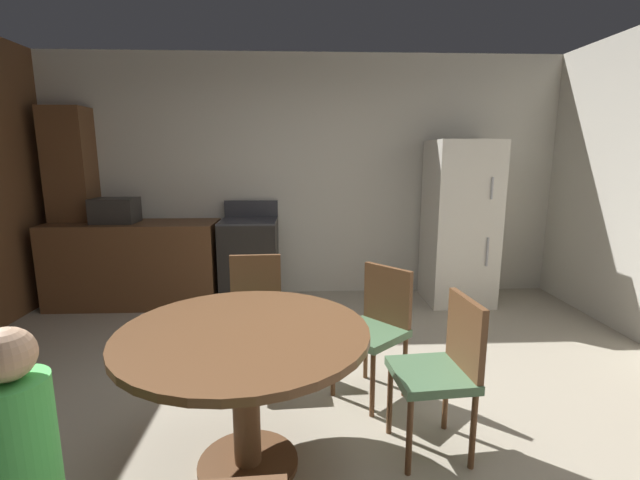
{
  "coord_description": "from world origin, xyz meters",
  "views": [
    {
      "loc": [
        -0.05,
        -2.24,
        1.61
      ],
      "look_at": [
        0.1,
        1.12,
        0.95
      ],
      "focal_mm": 24.43,
      "sensor_mm": 36.0,
      "label": 1
    }
  ],
  "objects_px": {
    "dining_table": "(245,359)",
    "chair_north": "(256,307)",
    "refrigerator": "(460,223)",
    "microwave": "(115,210)",
    "oven_range": "(250,261)",
    "person_child": "(24,476)",
    "chair_northeast": "(376,323)",
    "chair_east": "(443,365)"
  },
  "relations": [
    {
      "from": "dining_table",
      "to": "chair_east",
      "type": "bearing_deg",
      "value": 5.06
    },
    {
      "from": "person_child",
      "to": "dining_table",
      "type": "bearing_deg",
      "value": 0.0
    },
    {
      "from": "person_child",
      "to": "chair_north",
      "type": "bearing_deg",
      "value": 22.03
    },
    {
      "from": "microwave",
      "to": "chair_northeast",
      "type": "xyz_separation_m",
      "value": [
        2.46,
        -1.92,
        -0.53
      ]
    },
    {
      "from": "refrigerator",
      "to": "chair_east",
      "type": "bearing_deg",
      "value": -111.36
    },
    {
      "from": "chair_northeast",
      "to": "chair_north",
      "type": "bearing_deg",
      "value": -64.31
    },
    {
      "from": "dining_table",
      "to": "microwave",
      "type": "bearing_deg",
      "value": 122.53
    },
    {
      "from": "dining_table",
      "to": "chair_north",
      "type": "xyz_separation_m",
      "value": [
        -0.05,
        1.05,
        -0.1
      ]
    },
    {
      "from": "person_child",
      "to": "refrigerator",
      "type": "bearing_deg",
      "value": 1.11
    },
    {
      "from": "dining_table",
      "to": "chair_east",
      "type": "relative_size",
      "value": 1.43
    },
    {
      "from": "chair_north",
      "to": "chair_northeast",
      "type": "relative_size",
      "value": 1.0
    },
    {
      "from": "chair_east",
      "to": "person_child",
      "type": "height_order",
      "value": "person_child"
    },
    {
      "from": "oven_range",
      "to": "chair_north",
      "type": "height_order",
      "value": "oven_range"
    },
    {
      "from": "microwave",
      "to": "chair_north",
      "type": "bearing_deg",
      "value": -44.17
    },
    {
      "from": "oven_range",
      "to": "microwave",
      "type": "height_order",
      "value": "microwave"
    },
    {
      "from": "dining_table",
      "to": "refrigerator",
      "type": "bearing_deg",
      "value": 51.92
    },
    {
      "from": "chair_north",
      "to": "chair_northeast",
      "type": "bearing_deg",
      "value": 64.31
    },
    {
      "from": "refrigerator",
      "to": "microwave",
      "type": "height_order",
      "value": "refrigerator"
    },
    {
      "from": "dining_table",
      "to": "chair_north",
      "type": "bearing_deg",
      "value": 92.88
    },
    {
      "from": "chair_northeast",
      "to": "oven_range",
      "type": "bearing_deg",
      "value": -102.73
    },
    {
      "from": "oven_range",
      "to": "microwave",
      "type": "bearing_deg",
      "value": -179.85
    },
    {
      "from": "oven_range",
      "to": "refrigerator",
      "type": "bearing_deg",
      "value": -1.35
    },
    {
      "from": "refrigerator",
      "to": "microwave",
      "type": "distance_m",
      "value": 3.69
    },
    {
      "from": "oven_range",
      "to": "chair_north",
      "type": "distance_m",
      "value": 1.59
    },
    {
      "from": "chair_east",
      "to": "chair_northeast",
      "type": "xyz_separation_m",
      "value": [
        -0.26,
        0.6,
        0.0
      ]
    },
    {
      "from": "chair_north",
      "to": "person_child",
      "type": "xyz_separation_m",
      "value": [
        -0.57,
        -1.8,
        0.08
      ]
    },
    {
      "from": "oven_range",
      "to": "chair_east",
      "type": "height_order",
      "value": "oven_range"
    },
    {
      "from": "dining_table",
      "to": "chair_north",
      "type": "distance_m",
      "value": 1.05
    },
    {
      "from": "oven_range",
      "to": "chair_northeast",
      "type": "xyz_separation_m",
      "value": [
        1.06,
        -1.93,
        0.03
      ]
    },
    {
      "from": "oven_range",
      "to": "microwave",
      "type": "relative_size",
      "value": 2.5
    },
    {
      "from": "microwave",
      "to": "chair_north",
      "type": "height_order",
      "value": "microwave"
    },
    {
      "from": "microwave",
      "to": "person_child",
      "type": "distance_m",
      "value": 3.56
    },
    {
      "from": "oven_range",
      "to": "chair_east",
      "type": "xyz_separation_m",
      "value": [
        1.32,
        -2.53,
        0.03
      ]
    },
    {
      "from": "chair_northeast",
      "to": "microwave",
      "type": "bearing_deg",
      "value": -79.58
    },
    {
      "from": "refrigerator",
      "to": "person_child",
      "type": "bearing_deg",
      "value": -128.41
    },
    {
      "from": "oven_range",
      "to": "microwave",
      "type": "xyz_separation_m",
      "value": [
        -1.4,
        -0.0,
        0.56
      ]
    },
    {
      "from": "microwave",
      "to": "chair_north",
      "type": "distance_m",
      "value": 2.32
    },
    {
      "from": "chair_northeast",
      "to": "person_child",
      "type": "height_order",
      "value": "person_child"
    },
    {
      "from": "chair_east",
      "to": "refrigerator",
      "type": "bearing_deg",
      "value": -116.42
    },
    {
      "from": "refrigerator",
      "to": "dining_table",
      "type": "distance_m",
      "value": 3.27
    },
    {
      "from": "oven_range",
      "to": "refrigerator",
      "type": "distance_m",
      "value": 2.32
    },
    {
      "from": "dining_table",
      "to": "chair_northeast",
      "type": "xyz_separation_m",
      "value": [
        0.79,
        0.69,
        -0.1
      ]
    }
  ]
}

